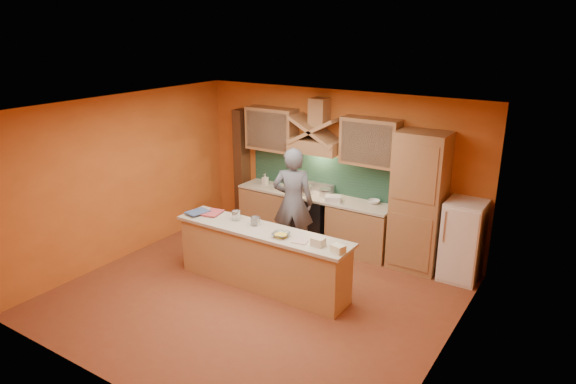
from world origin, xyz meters
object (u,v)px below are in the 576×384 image
Objects in this scene: person at (293,203)px; kitchen_scale at (256,222)px; fridge at (463,241)px; mixing_bowl at (281,235)px; stove at (313,219)px.

person is 1.12m from kitchen_scale.
fridge is 0.67× the size of person.
kitchen_scale is 0.61m from mixing_bowl.
fridge is 2.82m from person.
mixing_bowl is at bearing -73.26° from stove.
kitchen_scale is 0.44× the size of mixing_bowl.
mixing_bowl is at bearing 92.34° from person.
stove is 2.71m from fridge.
fridge is 2.91m from mixing_bowl.
stove is at bearing 106.74° from mixing_bowl.
person is (-0.02, -0.68, 0.51)m from stove.
kitchen_scale is (0.02, -1.80, 0.54)m from stove.
stove is 2.13m from mixing_bowl.
person is at bearing -165.97° from fridge.
stove is at bearing 180.00° from fridge.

